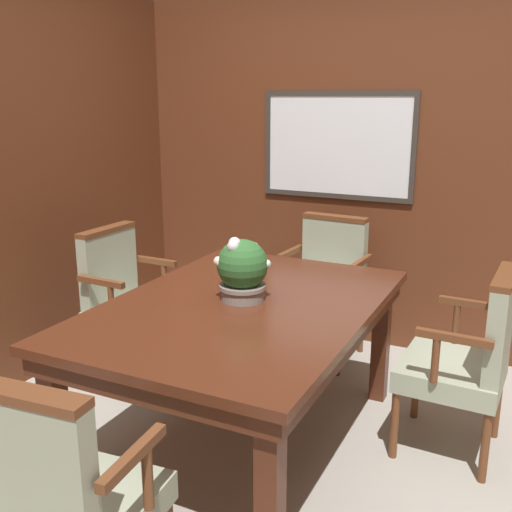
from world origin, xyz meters
The scene contains 8 objects.
ground_plane centered at (0.00, 0.00, 0.00)m, with size 14.00×14.00×0.00m, color #A39E93.
wall_back centered at (0.00, 1.78, 1.23)m, with size 7.20×0.08×2.45m.
dining_table centered at (-0.07, 0.16, 0.68)m, with size 1.23×1.76×0.77m.
chair_head_near centered at (-0.07, -1.11, 0.53)m, with size 0.58×0.53×0.96m.
chair_right_far centered at (0.96, 0.58, 0.53)m, with size 0.51×0.56×0.96m.
chair_left_far centered at (-1.10, 0.55, 0.53)m, with size 0.51×0.56×0.96m.
chair_head_far centered at (-0.07, 1.42, 0.53)m, with size 0.57×0.52×0.96m.
potted_plant centered at (-0.09, 0.20, 0.93)m, with size 0.26×0.27×0.32m.
Camera 1 is at (1.21, -2.31, 1.76)m, focal length 42.00 mm.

